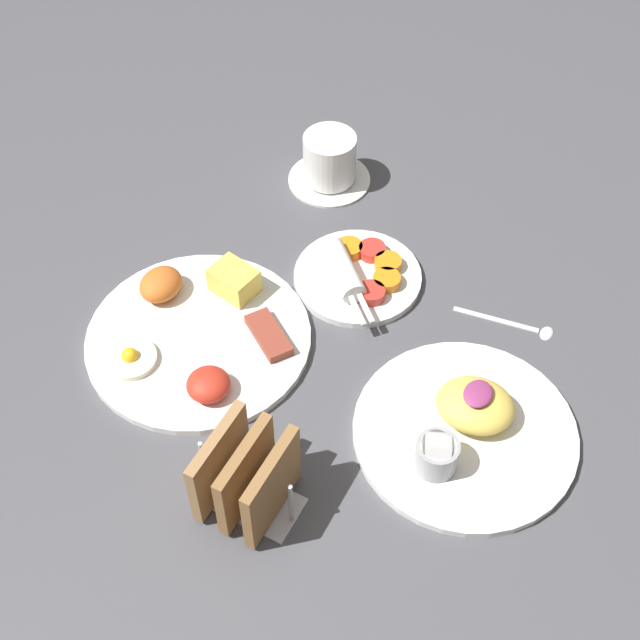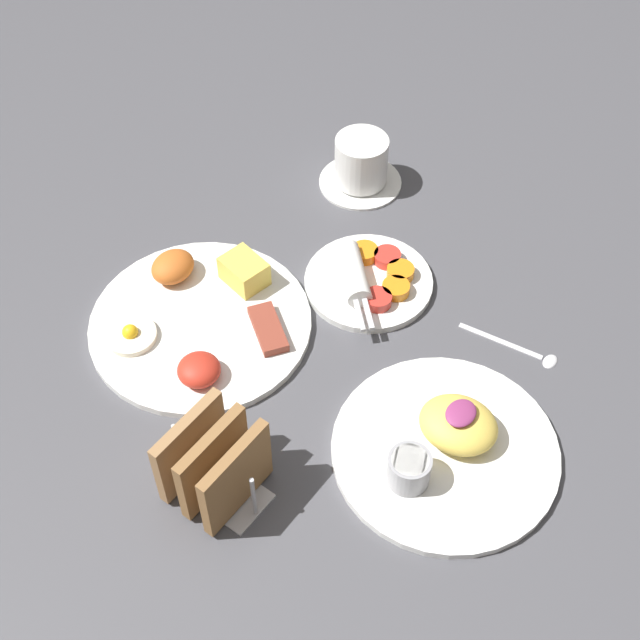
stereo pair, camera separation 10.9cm
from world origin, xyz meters
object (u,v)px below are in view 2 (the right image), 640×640
plate_condiments (369,279)px  plate_foreground (445,445)px  plate_breakfast (200,318)px  toast_rack (214,465)px  coffee_cup (361,164)px

plate_condiments → plate_foreground: size_ratio=0.67×
plate_condiments → plate_foreground: bearing=-126.2°
plate_condiments → plate_foreground: plate_foreground is taller
plate_breakfast → toast_rack: (-0.16, -0.17, 0.04)m
coffee_cup → toast_rack: bearing=-161.9°
plate_breakfast → plate_condiments: size_ratio=1.63×
plate_breakfast → coffee_cup: coffee_cup is taller
plate_condiments → coffee_cup: 0.20m
plate_condiments → plate_foreground: (-0.16, -0.21, 0.00)m
plate_condiments → toast_rack: 0.35m
plate_breakfast → coffee_cup: 0.34m
plate_breakfast → plate_condiments: (0.18, -0.13, 0.00)m
plate_foreground → toast_rack: (-0.19, 0.17, 0.03)m
plate_breakfast → toast_rack: size_ratio=2.41×
toast_rack → coffee_cup: toast_rack is taller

